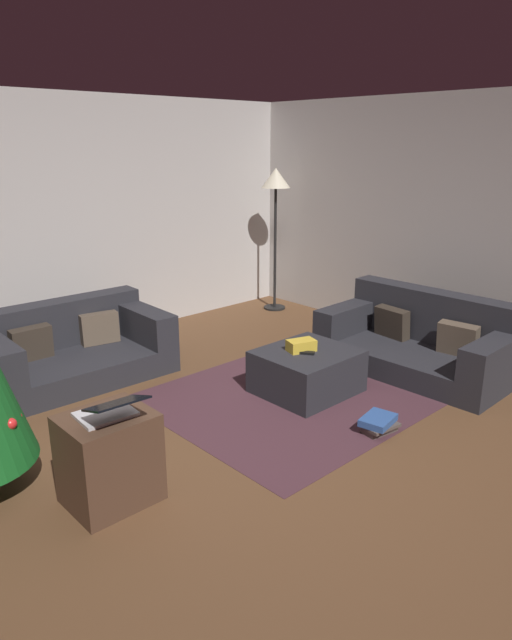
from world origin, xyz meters
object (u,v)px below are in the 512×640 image
(side_table, at_px, (109,459))
(gift_box, at_px, (301,345))
(laptop, at_px, (110,410))
(corner_lamp, at_px, (276,190))
(couch_right, at_px, (421,341))
(couch_left, at_px, (71,349))
(book_stack, at_px, (379,424))
(ottoman, at_px, (307,371))
(tv_remote, at_px, (305,353))

(side_table, bearing_deg, gift_box, 8.78)
(laptop, relative_size, corner_lamp, 0.24)
(corner_lamp, bearing_deg, couch_right, -99.94)
(corner_lamp, bearing_deg, couch_left, -173.75)
(book_stack, bearing_deg, laptop, 164.21)
(gift_box, xyz_separation_m, laptop, (-2.05, -0.38, 0.21))
(ottoman, relative_size, book_stack, 2.54)
(gift_box, distance_m, tv_remote, 0.09)
(ottoman, distance_m, corner_lamp, 2.97)
(gift_box, height_order, book_stack, gift_box)
(tv_remote, xyz_separation_m, laptop, (-2.02, -0.30, 0.24))
(side_table, distance_m, book_stack, 2.03)
(ottoman, height_order, corner_lamp, corner_lamp)
(laptop, bearing_deg, couch_right, -0.61)
(couch_left, height_order, couch_right, couch_right)
(gift_box, bearing_deg, corner_lamp, 50.32)
(ottoman, xyz_separation_m, laptop, (-2.08, -0.34, 0.44))
(couch_left, height_order, side_table, couch_left)
(couch_right, bearing_deg, book_stack, 109.08)
(couch_left, xyz_separation_m, ottoman, (1.35, -1.74, -0.08))
(tv_remote, bearing_deg, couch_left, 92.16)
(side_table, height_order, corner_lamp, corner_lamp)
(couch_left, distance_m, laptop, 2.23)
(ottoman, relative_size, gift_box, 3.35)
(couch_right, distance_m, laptop, 3.32)
(couch_left, xyz_separation_m, tv_remote, (1.29, -1.77, 0.12))
(tv_remote, height_order, corner_lamp, corner_lamp)
(gift_box, bearing_deg, side_table, -171.22)
(corner_lamp, bearing_deg, book_stack, -121.39)
(gift_box, bearing_deg, couch_right, -18.24)
(tv_remote, bearing_deg, corner_lamp, 16.97)
(gift_box, xyz_separation_m, corner_lamp, (1.68, 2.03, 1.11))
(couch_left, bearing_deg, gift_box, 129.41)
(couch_right, xyz_separation_m, corner_lamp, (0.43, 2.44, 1.27))
(gift_box, bearing_deg, tv_remote, -112.07)
(ottoman, bearing_deg, couch_right, -16.92)
(couch_left, relative_size, ottoman, 2.11)
(laptop, bearing_deg, book_stack, -15.79)
(couch_right, height_order, tv_remote, couch_right)
(couch_left, xyz_separation_m, side_table, (-0.72, -2.01, 0.02))
(laptop, bearing_deg, ottoman, 9.17)
(couch_left, bearing_deg, corner_lamp, -172.19)
(laptop, relative_size, book_stack, 1.39)
(ottoman, distance_m, book_stack, 0.90)
(couch_right, height_order, gift_box, couch_right)
(ottoman, relative_size, corner_lamp, 0.44)
(tv_remote, height_order, laptop, laptop)
(couch_right, height_order, book_stack, couch_right)
(book_stack, bearing_deg, ottoman, 80.15)
(side_table, bearing_deg, laptop, -93.83)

